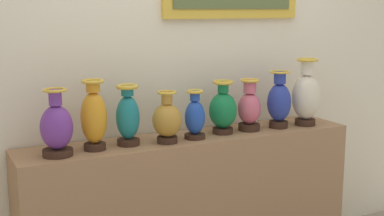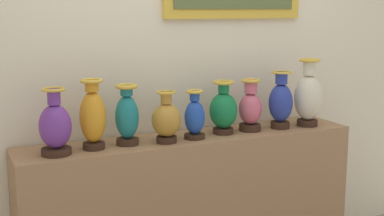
# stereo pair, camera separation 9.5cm
# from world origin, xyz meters

# --- Properties ---
(display_shelf) EXTENTS (2.10, 0.38, 0.88)m
(display_shelf) POSITION_xyz_m (0.00, 0.00, 0.44)
(display_shelf) COLOR #99704C
(display_shelf) RESTS_ON ground_plane
(back_wall) EXTENTS (4.10, 0.14, 2.84)m
(back_wall) POSITION_xyz_m (0.01, 0.25, 1.43)
(back_wall) COLOR beige
(back_wall) RESTS_ON ground_plane
(vase_violet) EXTENTS (0.17, 0.17, 0.36)m
(vase_violet) POSITION_xyz_m (-0.82, -0.06, 1.04)
(vase_violet) COLOR #382319
(vase_violet) RESTS_ON display_shelf
(vase_amber) EXTENTS (0.14, 0.14, 0.39)m
(vase_amber) POSITION_xyz_m (-0.61, -0.03, 1.07)
(vase_amber) COLOR #382319
(vase_amber) RESTS_ON display_shelf
(vase_teal) EXTENTS (0.13, 0.13, 0.35)m
(vase_teal) POSITION_xyz_m (-0.41, -0.02, 1.05)
(vase_teal) COLOR #382319
(vase_teal) RESTS_ON display_shelf
(vase_ochre) EXTENTS (0.17, 0.17, 0.30)m
(vase_ochre) POSITION_xyz_m (-0.19, -0.07, 1.02)
(vase_ochre) COLOR #382319
(vase_ochre) RESTS_ON display_shelf
(vase_sapphire) EXTENTS (0.13, 0.13, 0.29)m
(vase_sapphire) POSITION_xyz_m (-0.01, -0.05, 1.01)
(vase_sapphire) COLOR #382319
(vase_sapphire) RESTS_ON display_shelf
(vase_emerald) EXTENTS (0.17, 0.17, 0.33)m
(vase_emerald) POSITION_xyz_m (0.21, -0.01, 1.03)
(vase_emerald) COLOR #382319
(vase_emerald) RESTS_ON display_shelf
(vase_rose) EXTENTS (0.14, 0.14, 0.33)m
(vase_rose) POSITION_xyz_m (0.40, -0.01, 1.03)
(vase_rose) COLOR #382319
(vase_rose) RESTS_ON display_shelf
(vase_cobalt) EXTENTS (0.15, 0.15, 0.37)m
(vase_cobalt) POSITION_xyz_m (0.61, -0.04, 1.05)
(vase_cobalt) COLOR #382319
(vase_cobalt) RESTS_ON display_shelf
(vase_ivory) EXTENTS (0.19, 0.19, 0.44)m
(vase_ivory) POSITION_xyz_m (0.82, -0.05, 1.08)
(vase_ivory) COLOR #382319
(vase_ivory) RESTS_ON display_shelf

